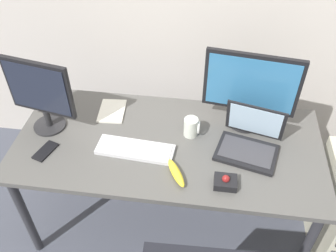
% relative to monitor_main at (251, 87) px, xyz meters
% --- Properties ---
extents(ground_plane, '(8.00, 8.00, 0.00)m').
position_rel_monitor_main_xyz_m(ground_plane, '(-0.41, -0.21, -0.97)').
color(ground_plane, '#444754').
extents(desk, '(1.67, 0.78, 0.71)m').
position_rel_monitor_main_xyz_m(desk, '(-0.41, -0.21, -0.32)').
color(desk, '#52514E').
rests_on(desk, ground).
extents(monitor_main, '(0.50, 0.18, 0.45)m').
position_rel_monitor_main_xyz_m(monitor_main, '(0.00, 0.00, 0.00)').
color(monitor_main, '#262628').
rests_on(monitor_main, desk).
extents(monitor_side, '(0.38, 0.18, 0.43)m').
position_rel_monitor_main_xyz_m(monitor_side, '(-1.10, -0.18, -0.02)').
color(monitor_side, '#262628').
rests_on(monitor_side, desk).
extents(keyboard, '(0.42, 0.16, 0.03)m').
position_rel_monitor_main_xyz_m(keyboard, '(-0.58, -0.30, -0.24)').
color(keyboard, silver).
rests_on(keyboard, desk).
extents(laptop, '(0.37, 0.33, 0.24)m').
position_rel_monitor_main_xyz_m(laptop, '(0.02, -0.20, -0.20)').
color(laptop, black).
rests_on(laptop, desk).
extents(trackball_mouse, '(0.11, 0.09, 0.07)m').
position_rel_monitor_main_xyz_m(trackball_mouse, '(-0.10, -0.47, -0.23)').
color(trackball_mouse, black).
rests_on(trackball_mouse, desk).
extents(coffee_mug, '(0.09, 0.08, 0.11)m').
position_rel_monitor_main_xyz_m(coffee_mug, '(-0.29, -0.13, -0.20)').
color(coffee_mug, silver).
rests_on(coffee_mug, desk).
extents(paper_notepad, '(0.16, 0.22, 0.01)m').
position_rel_monitor_main_xyz_m(paper_notepad, '(-0.78, -0.00, -0.25)').
color(paper_notepad, white).
rests_on(paper_notepad, desk).
extents(cell_phone, '(0.11, 0.16, 0.01)m').
position_rel_monitor_main_xyz_m(cell_phone, '(-1.05, -0.37, -0.25)').
color(cell_phone, black).
rests_on(cell_phone, desk).
extents(banana, '(0.13, 0.19, 0.04)m').
position_rel_monitor_main_xyz_m(banana, '(-0.34, -0.44, -0.24)').
color(banana, yellow).
rests_on(banana, desk).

